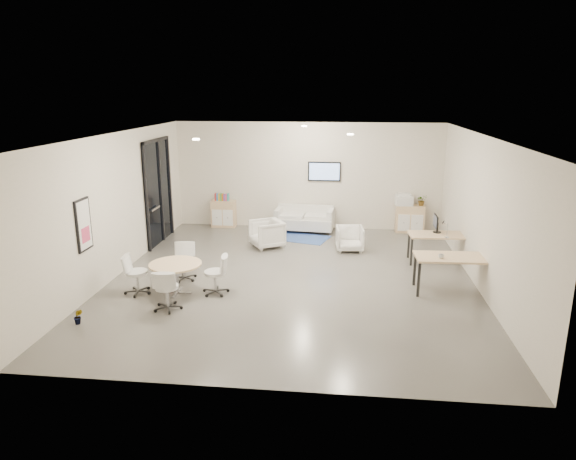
# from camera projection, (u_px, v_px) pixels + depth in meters

# --- Properties ---
(room_shell) EXTENTS (9.60, 10.60, 4.80)m
(room_shell) POSITION_uv_depth(u_px,v_px,m) (293.00, 209.00, 11.17)
(room_shell) COLOR #55524D
(room_shell) RESTS_ON ground
(glass_door) EXTENTS (0.09, 1.90, 2.85)m
(glass_door) POSITION_uv_depth(u_px,v_px,m) (158.00, 189.00, 14.02)
(glass_door) COLOR black
(glass_door) RESTS_ON room_shell
(artwork) EXTENTS (0.05, 0.54, 1.04)m
(artwork) POSITION_uv_depth(u_px,v_px,m) (84.00, 225.00, 10.07)
(artwork) COLOR black
(artwork) RESTS_ON room_shell
(wall_tv) EXTENTS (0.98, 0.06, 0.58)m
(wall_tv) POSITION_uv_depth(u_px,v_px,m) (324.00, 172.00, 15.36)
(wall_tv) COLOR black
(wall_tv) RESTS_ON room_shell
(ceiling_spots) EXTENTS (3.14, 4.14, 0.03)m
(ceiling_spots) POSITION_uv_depth(u_px,v_px,m) (288.00, 133.00, 11.58)
(ceiling_spots) COLOR #FFEAC6
(ceiling_spots) RESTS_ON room_shell
(sideboard_left) EXTENTS (0.73, 0.38, 0.83)m
(sideboard_left) POSITION_uv_depth(u_px,v_px,m) (224.00, 214.00, 15.87)
(sideboard_left) COLOR tan
(sideboard_left) RESTS_ON room_shell
(sideboard_right) EXTENTS (0.82, 0.40, 0.82)m
(sideboard_right) POSITION_uv_depth(u_px,v_px,m) (410.00, 219.00, 15.26)
(sideboard_right) COLOR tan
(sideboard_right) RESTS_ON room_shell
(books) EXTENTS (0.43, 0.14, 0.22)m
(books) POSITION_uv_depth(u_px,v_px,m) (222.00, 197.00, 15.73)
(books) COLOR red
(books) RESTS_ON sideboard_left
(printer) EXTENTS (0.52, 0.44, 0.35)m
(printer) POSITION_uv_depth(u_px,v_px,m) (404.00, 200.00, 15.13)
(printer) COLOR white
(printer) RESTS_ON sideboard_right
(loveseat) EXTENTS (1.77, 1.00, 0.64)m
(loveseat) POSITION_uv_depth(u_px,v_px,m) (305.00, 220.00, 15.41)
(loveseat) COLOR silver
(loveseat) RESTS_ON room_shell
(blue_rug) EXTENTS (1.72, 1.39, 0.01)m
(blue_rug) POSITION_uv_depth(u_px,v_px,m) (301.00, 238.00, 14.73)
(blue_rug) COLOR #315495
(blue_rug) RESTS_ON room_shell
(armchair_left) EXTENTS (1.03, 1.05, 0.81)m
(armchair_left) POSITION_uv_depth(u_px,v_px,m) (267.00, 232.00, 13.81)
(armchair_left) COLOR silver
(armchair_left) RESTS_ON room_shell
(armchair_right) EXTENTS (0.75, 0.71, 0.71)m
(armchair_right) POSITION_uv_depth(u_px,v_px,m) (350.00, 238.00, 13.50)
(armchair_right) COLOR silver
(armchair_right) RESTS_ON room_shell
(desk_rear) EXTENTS (1.43, 0.79, 0.72)m
(desk_rear) POSITION_uv_depth(u_px,v_px,m) (438.00, 237.00, 12.48)
(desk_rear) COLOR tan
(desk_rear) RESTS_ON room_shell
(desk_front) EXTENTS (1.53, 0.81, 0.79)m
(desk_front) POSITION_uv_depth(u_px,v_px,m) (452.00, 260.00, 10.62)
(desk_front) COLOR tan
(desk_front) RESTS_ON room_shell
(monitor) EXTENTS (0.20, 0.50, 0.44)m
(monitor) POSITION_uv_depth(u_px,v_px,m) (436.00, 223.00, 12.55)
(monitor) COLOR black
(monitor) RESTS_ON desk_rear
(round_table) EXTENTS (1.08, 1.08, 0.66)m
(round_table) POSITION_uv_depth(u_px,v_px,m) (176.00, 267.00, 10.58)
(round_table) COLOR tan
(round_table) RESTS_ON room_shell
(meeting_chairs) EXTENTS (2.25, 2.25, 0.82)m
(meeting_chairs) POSITION_uv_depth(u_px,v_px,m) (176.00, 275.00, 10.63)
(meeting_chairs) COLOR white
(meeting_chairs) RESTS_ON room_shell
(plant_cabinet) EXTENTS (0.35, 0.38, 0.25)m
(plant_cabinet) POSITION_uv_depth(u_px,v_px,m) (422.00, 201.00, 15.06)
(plant_cabinet) COLOR #3F7F3F
(plant_cabinet) RESTS_ON sideboard_right
(plant_floor) EXTENTS (0.24, 0.32, 0.13)m
(plant_floor) POSITION_uv_depth(u_px,v_px,m) (79.00, 321.00, 9.31)
(plant_floor) COLOR #3F7F3F
(plant_floor) RESTS_ON room_shell
(cup) EXTENTS (0.12, 0.10, 0.11)m
(cup) POSITION_uv_depth(u_px,v_px,m) (441.00, 256.00, 10.46)
(cup) COLOR white
(cup) RESTS_ON desk_front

